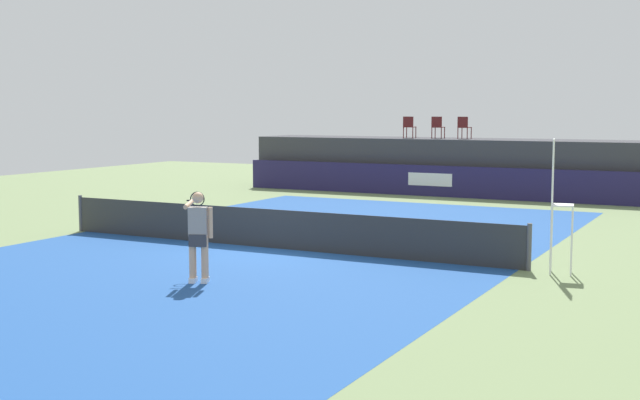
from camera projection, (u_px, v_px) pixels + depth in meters
The scene contains 12 objects.
ground_plane at pixel (329, 232), 22.82m from camera, with size 48.00×48.00×0.00m, color #6B7F51.
court_inner at pixel (273, 248), 20.17m from camera, with size 12.00×22.00×0.00m, color #1C478C.
sponsor_wall at pixel (452, 182), 32.01m from camera, with size 18.00×0.22×1.20m.
spectator_platform at pixel (467, 166), 33.54m from camera, with size 18.00×2.80×2.20m, color #38383D.
spectator_chair_far_left at pixel (409, 126), 34.29m from camera, with size 0.46×0.46×0.89m.
spectator_chair_left at pixel (438, 126), 33.82m from camera, with size 0.44×0.44×0.89m.
spectator_chair_center at pixel (464, 126), 33.38m from camera, with size 0.48×0.48×0.89m.
umpire_chair at pixel (557, 197), 16.89m from camera, with size 0.51×0.51×2.76m.
tennis_net at pixel (273, 229), 20.12m from camera, with size 12.40×0.02×0.95m, color #2D2D2D.
net_post_near at pixel (81, 213), 22.97m from camera, with size 0.10×0.10×1.00m, color #4C4C51.
net_post_far at pixel (529, 247), 17.27m from camera, with size 0.10×0.10×1.00m, color #4C4C51.
tennis_player at pixel (199, 234), 16.06m from camera, with size 1.01×1.07×1.77m.
Camera 1 is at (10.23, -17.15, 3.33)m, focal length 46.62 mm.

